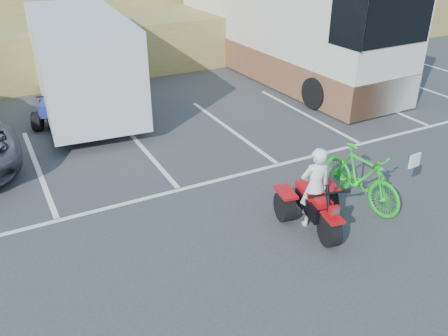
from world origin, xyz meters
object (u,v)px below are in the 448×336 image
quad_atv_blue (60,123)px  quad_atv_green (64,121)px  red_trike_atv (315,228)px  rv_motorhome (280,28)px  cargo_trailer (81,61)px  green_dirt_bike (360,177)px  rider (315,187)px

quad_atv_blue → quad_atv_green: 0.16m
red_trike_atv → rv_motorhome: rv_motorhome is taller
red_trike_atv → rv_motorhome: (5.43, 9.55, 1.78)m
red_trike_atv → quad_atv_blue: (-3.43, 8.11, 0.00)m
cargo_trailer → quad_atv_blue: size_ratio=4.05×
green_dirt_bike → rider: bearing=-177.4°
green_dirt_bike → cargo_trailer: (-3.81, 8.38, 0.99)m
cargo_trailer → quad_atv_blue: bearing=-144.7°
red_trike_atv → rv_motorhome: 11.13m
red_trike_atv → rider: bearing=90.0°
cargo_trailer → green_dirt_bike: bearing=-60.9°
green_dirt_bike → red_trike_atv: bearing=-171.7°
quad_atv_green → quad_atv_blue: bearing=-148.4°
rider → green_dirt_bike: bearing=-160.9°
green_dirt_bike → rv_motorhome: size_ratio=0.18×
red_trike_atv → cargo_trailer: cargo_trailer is taller
red_trike_atv → quad_atv_blue: 8.81m
quad_atv_blue → cargo_trailer: bearing=50.8°
red_trike_atv → quad_atv_green: 8.81m
rv_motorhome → green_dirt_bike: bearing=-115.5°
rider → rv_motorhome: size_ratio=0.15×
red_trike_atv → quad_atv_green: red_trike_atv is taller
red_trike_atv → green_dirt_bike: bearing=24.8°
rider → cargo_trailer: cargo_trailer is taller
quad_atv_blue → rv_motorhome: bearing=29.4°
green_dirt_bike → rv_motorhome: (4.04, 9.21, 1.14)m
rider → quad_atv_blue: (-3.46, 7.97, -0.84)m
rider → cargo_trailer: bearing=-62.9°
rv_motorhome → quad_atv_blue: (-8.86, -1.43, -1.78)m
rider → quad_atv_green: rider is taller
cargo_trailer → rider: bearing=-69.4°
quad_atv_blue → quad_atv_green: quad_atv_blue is taller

